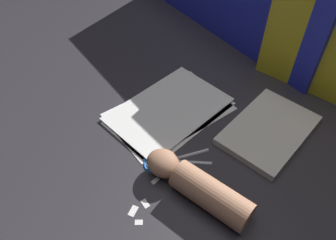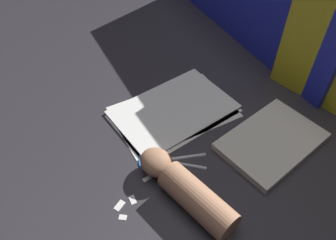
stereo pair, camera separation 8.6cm
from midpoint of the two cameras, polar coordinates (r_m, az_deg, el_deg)
ground_plane at (r=0.91m, az=-1.40°, el=-2.23°), size 6.00×6.00×0.00m
backdrop_panel_center at (r=1.06m, az=19.91°, el=16.63°), size 0.56×0.04×0.40m
paper_stack at (r=0.96m, az=-2.31°, el=1.50°), size 0.25×0.36×0.01m
book_closed at (r=0.93m, az=14.67°, el=-1.83°), size 0.21×0.29×0.02m
scissors at (r=0.85m, az=-3.57°, el=-7.20°), size 0.15×0.18×0.01m
hand_forearm at (r=0.77m, az=1.97°, el=-11.61°), size 0.29×0.12×0.07m
paper_scrap_near at (r=0.78m, az=-9.35°, el=-15.55°), size 0.03×0.03×0.00m
paper_scrap_mid at (r=0.77m, az=-8.47°, el=-17.42°), size 0.02×0.02×0.00m
paper_scrap_far at (r=0.79m, az=-7.21°, el=-14.42°), size 0.02×0.02×0.00m
paper_scrap_side at (r=0.82m, az=-5.27°, el=-10.64°), size 0.01×0.02×0.00m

